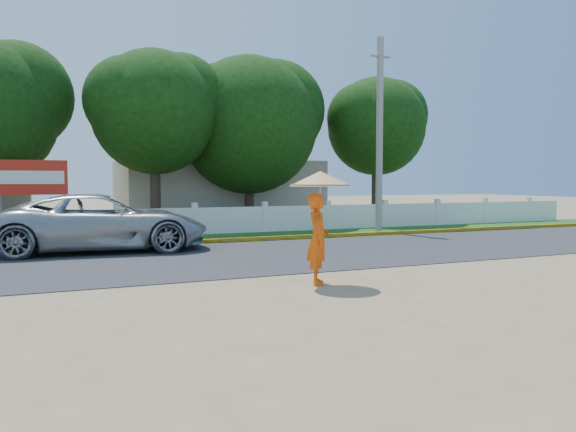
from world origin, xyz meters
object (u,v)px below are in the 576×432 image
at_px(monk_with_parasol, 319,211).
at_px(vehicle, 101,223).
at_px(utility_pole, 380,136).
at_px(billboard, 32,182).

bearing_deg(monk_with_parasol, vehicle, 115.67).
height_order(utility_pole, billboard, utility_pole).
relative_size(utility_pole, vehicle, 1.27).
distance_m(monk_with_parasol, billboard, 13.75).
bearing_deg(vehicle, billboard, 26.00).
bearing_deg(vehicle, utility_pole, -75.05).
bearing_deg(utility_pole, monk_with_parasol, -128.83).
relative_size(vehicle, billboard, 2.17).
xyz_separation_m(vehicle, monk_with_parasol, (3.63, -7.55, 0.66)).
distance_m(utility_pole, vehicle, 12.04).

